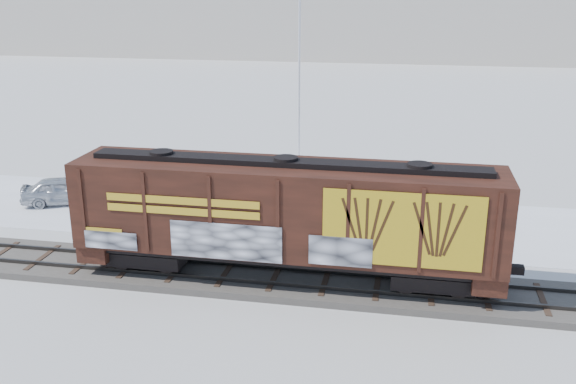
% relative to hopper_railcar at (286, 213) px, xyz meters
% --- Properties ---
extents(ground, '(500.00, 500.00, 0.00)m').
position_rel_hopper_railcar_xyz_m(ground, '(-2.45, 0.01, -2.99)').
color(ground, white).
rests_on(ground, ground).
extents(rail_track, '(50.00, 3.40, 0.43)m').
position_rel_hopper_railcar_xyz_m(rail_track, '(-2.45, 0.01, -2.85)').
color(rail_track, '#59544C').
rests_on(rail_track, ground).
extents(parking_strip, '(40.00, 8.00, 0.03)m').
position_rel_hopper_railcar_xyz_m(parking_strip, '(-2.45, 7.51, -2.98)').
color(parking_strip, white).
rests_on(parking_strip, ground).
extents(hopper_railcar, '(16.19, 3.06, 4.64)m').
position_rel_hopper_railcar_xyz_m(hopper_railcar, '(0.00, 0.00, 0.00)').
color(hopper_railcar, black).
rests_on(hopper_railcar, rail_track).
extents(flagpole, '(2.30, 0.90, 13.10)m').
position_rel_hopper_railcar_xyz_m(flagpole, '(-2.07, 15.31, 1.97)').
color(flagpole, silver).
rests_on(flagpole, ground).
extents(car_silver, '(4.63, 3.22, 1.46)m').
position_rel_hopper_railcar_xyz_m(car_silver, '(-13.56, 7.32, -2.23)').
color(car_silver, silver).
rests_on(car_silver, parking_strip).
extents(car_white, '(4.66, 2.75, 1.45)m').
position_rel_hopper_railcar_xyz_m(car_white, '(-0.36, 5.60, -2.24)').
color(car_white, silver).
rests_on(car_white, parking_strip).
extents(car_dark, '(5.73, 3.72, 1.55)m').
position_rel_hopper_railcar_xyz_m(car_dark, '(2.85, 7.28, -2.19)').
color(car_dark, black).
rests_on(car_dark, parking_strip).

